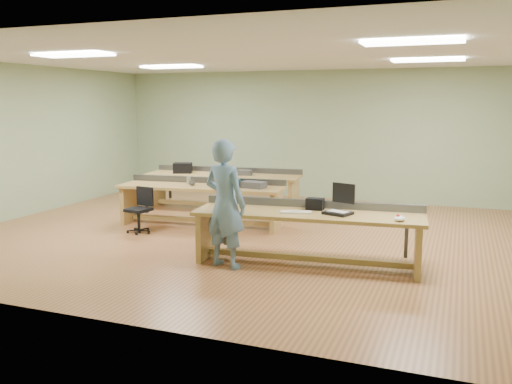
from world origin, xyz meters
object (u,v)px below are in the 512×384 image
at_px(parts_bin_grey, 254,185).
at_px(person, 225,204).
at_px(workbench_back, 223,183).
at_px(task_chair, 140,216).
at_px(workbench_mid, 202,195).
at_px(laptop_base, 338,213).
at_px(mug, 192,183).
at_px(parts_bin_teal, 229,183).
at_px(workbench_front, 308,225).
at_px(drinks_can, 189,181).
at_px(camera_bag, 315,204).

bearing_deg(parts_bin_grey, person, -78.65).
relative_size(workbench_back, task_chair, 4.26).
xyz_separation_m(workbench_mid, workbench_back, (-0.28, 1.59, 0.01)).
bearing_deg(laptop_base, workbench_back, 153.65).
distance_m(workbench_mid, laptop_base, 3.38).
relative_size(workbench_mid, mug, 28.20).
distance_m(workbench_back, parts_bin_grey, 2.01).
bearing_deg(workbench_back, mug, -90.66).
relative_size(workbench_back, laptop_base, 9.66).
relative_size(workbench_back, parts_bin_grey, 8.20).
relative_size(task_chair, parts_bin_grey, 1.92).
height_order(laptop_base, parts_bin_teal, parts_bin_teal).
xyz_separation_m(parts_bin_teal, parts_bin_grey, (0.47, 0.04, -0.01)).
relative_size(laptop_base, parts_bin_grey, 0.85).
distance_m(workbench_front, laptop_base, 0.47).
xyz_separation_m(task_chair, mug, (0.62, 0.79, 0.50)).
bearing_deg(workbench_back, workbench_mid, -85.25).
xyz_separation_m(workbench_front, workbench_back, (-2.78, 3.28, 0.00)).
bearing_deg(task_chair, workbench_front, -4.59).
distance_m(workbench_mid, person, 2.66).
bearing_deg(person, parts_bin_teal, -53.41).
relative_size(workbench_mid, drinks_can, 23.23).
bearing_deg(workbench_back, drinks_can, -95.52).
bearing_deg(workbench_front, mug, 143.27).
distance_m(person, drinks_can, 2.85).
bearing_deg(drinks_can, person, -52.12).
relative_size(task_chair, drinks_can, 5.89).
bearing_deg(person, drinks_can, -37.99).
bearing_deg(drinks_can, workbench_front, -31.94).
bearing_deg(camera_bag, parts_bin_grey, 133.45).
height_order(workbench_mid, parts_bin_grey, parts_bin_grey).
height_order(workbench_back, laptop_base, workbench_back).
relative_size(workbench_front, mug, 29.27).
relative_size(camera_bag, mug, 2.19).
bearing_deg(workbench_front, workbench_back, 124.75).
bearing_deg(drinks_can, mug, -43.31).
bearing_deg(workbench_mid, mug, -156.08).
xyz_separation_m(camera_bag, parts_bin_teal, (-2.00, 1.53, -0.01)).
height_order(workbench_mid, drinks_can, drinks_can).
height_order(task_chair, drinks_can, drinks_can).
xyz_separation_m(workbench_back, task_chair, (-0.48, -2.47, -0.28)).
relative_size(laptop_base, drinks_can, 2.60).
xyz_separation_m(parts_bin_teal, drinks_can, (-0.83, 0.02, -0.00)).
bearing_deg(workbench_front, task_chair, 160.60).
distance_m(laptop_base, parts_bin_teal, 2.94).
height_order(parts_bin_grey, mug, parts_bin_grey).
xyz_separation_m(person, laptop_base, (1.45, 0.50, -0.12)).
height_order(workbench_front, laptop_base, workbench_front).
height_order(person, parts_bin_teal, person).
relative_size(workbench_front, workbench_mid, 1.04).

